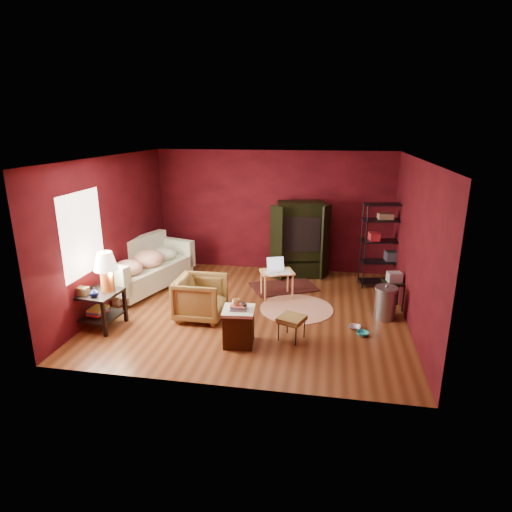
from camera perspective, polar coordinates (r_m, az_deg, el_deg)
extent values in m
cube|color=brown|center=(8.13, -0.25, -7.23)|extent=(5.50, 5.00, 0.02)
cube|color=white|center=(7.43, -0.27, 13.01)|extent=(5.50, 5.00, 0.02)
cube|color=#4E0B12|center=(10.08, 2.29, 5.98)|extent=(5.50, 0.02, 2.80)
cube|color=#4E0B12|center=(5.33, -5.08, -4.31)|extent=(5.50, 0.02, 2.80)
cube|color=#4E0B12|center=(8.58, -18.74, 3.11)|extent=(0.02, 5.00, 2.80)
cube|color=#4E0B12|center=(7.68, 20.45, 1.37)|extent=(0.02, 5.00, 2.80)
cube|color=white|center=(7.68, -22.17, 2.73)|extent=(0.02, 1.20, 1.40)
imported|color=white|center=(9.31, -14.84, -2.13)|extent=(1.27, 1.94, 0.74)
imported|color=black|center=(7.71, -7.38, -5.29)|extent=(0.77, 0.83, 0.84)
imported|color=#B0B2B7|center=(7.55, 13.05, -8.72)|extent=(0.22, 0.10, 0.21)
imported|color=teal|center=(7.36, 14.07, -9.52)|extent=(0.22, 0.10, 0.21)
imported|color=#0D1443|center=(7.52, -20.79, -4.56)|extent=(0.16, 0.17, 0.15)
imported|color=#E7CA71|center=(6.65, -2.69, -6.06)|extent=(0.13, 0.10, 0.12)
cube|color=black|center=(7.73, -20.33, -4.71)|extent=(0.73, 0.73, 0.04)
cube|color=black|center=(7.88, -20.02, -7.48)|extent=(0.69, 0.69, 0.03)
cube|color=black|center=(7.80, -23.18, -7.21)|extent=(0.06, 0.06, 0.62)
cube|color=black|center=(7.45, -19.57, -7.94)|extent=(0.06, 0.06, 0.62)
cube|color=black|center=(8.23, -20.59, -5.66)|extent=(0.06, 0.06, 0.62)
cube|color=black|center=(7.90, -17.07, -6.26)|extent=(0.06, 0.06, 0.62)
cylinder|color=#CF6625|center=(7.67, -19.20, -3.09)|extent=(0.24, 0.24, 0.38)
cone|color=#F2E5C6|center=(7.56, -19.45, -0.64)|extent=(0.44, 0.44, 0.31)
cube|color=olive|center=(7.68, -22.13, -4.35)|extent=(0.21, 0.15, 0.13)
cube|color=red|center=(7.90, -20.39, -7.09)|extent=(0.28, 0.34, 0.03)
cube|color=#327DCA|center=(7.87, -20.35, -6.84)|extent=(0.28, 0.34, 0.03)
cube|color=#E3CB4B|center=(7.85, -20.31, -6.59)|extent=(0.28, 0.34, 0.03)
cube|color=white|center=(9.33, -14.23, -2.46)|extent=(1.43, 2.22, 0.43)
cube|color=white|center=(9.48, -16.09, -0.42)|extent=(0.79, 2.03, 0.87)
cube|color=white|center=(8.55, -18.85, -2.95)|extent=(0.89, 0.44, 0.60)
cube|color=white|center=(10.01, -10.49, 0.56)|extent=(0.89, 0.44, 0.60)
ellipsoid|color=#E35220|center=(8.77, -16.66, -1.51)|extent=(0.70, 0.70, 0.30)
ellipsoid|color=#E35220|center=(9.18, -14.14, -0.34)|extent=(0.79, 0.79, 0.35)
ellipsoid|color=white|center=(9.58, -12.02, 0.27)|extent=(0.65, 0.65, 0.28)
cube|color=#3C240E|center=(6.83, -2.31, -9.58)|extent=(0.50, 0.50, 0.55)
cube|color=white|center=(6.70, -2.34, -7.29)|extent=(0.54, 0.54, 0.05)
cube|color=beige|center=(6.69, -2.35, -7.00)|extent=(0.28, 0.23, 0.02)
cube|color=#4669A3|center=(6.68, -2.35, -6.83)|extent=(0.29, 0.24, 0.02)
cube|color=#BB5446|center=(6.67, -2.35, -6.65)|extent=(0.25, 0.19, 0.02)
cube|color=black|center=(6.68, -1.63, -6.40)|extent=(0.12, 0.17, 0.02)
cube|color=black|center=(6.96, 4.79, -8.35)|extent=(0.50, 0.50, 0.08)
cube|color=black|center=(6.98, 4.78, -8.71)|extent=(0.45, 0.45, 0.02)
cylinder|color=black|center=(6.98, 3.02, -10.02)|extent=(0.03, 0.03, 0.32)
cylinder|color=black|center=(6.86, 5.33, -10.60)|extent=(0.03, 0.03, 0.32)
cylinder|color=black|center=(7.23, 4.21, -9.05)|extent=(0.03, 0.03, 0.32)
cylinder|color=black|center=(7.11, 6.45, -9.59)|extent=(0.03, 0.03, 0.32)
cylinder|color=beige|center=(8.20, 5.41, -6.97)|extent=(1.84, 1.84, 0.01)
cube|color=#541B16|center=(9.21, 3.71, -4.10)|extent=(1.58, 1.38, 0.01)
cube|color=#FFBE74|center=(8.52, 2.82, -2.15)|extent=(0.76, 0.65, 0.03)
cylinder|color=#FFBE74|center=(8.39, 1.22, -4.39)|extent=(0.05, 0.05, 0.53)
cylinder|color=#FFBE74|center=(8.52, 4.89, -4.12)|extent=(0.05, 0.05, 0.53)
cylinder|color=#FFBE74|center=(8.73, 0.74, -3.53)|extent=(0.05, 0.05, 0.53)
cylinder|color=#FFBE74|center=(8.85, 4.27, -3.29)|extent=(0.05, 0.05, 0.53)
cube|color=white|center=(8.55, 2.77, -1.92)|extent=(0.40, 0.34, 0.02)
cube|color=silver|center=(8.62, 2.60, -0.92)|extent=(0.35, 0.19, 0.23)
cube|color=white|center=(8.39, 2.13, -2.32)|extent=(0.36, 0.39, 0.00)
cube|color=white|center=(8.46, 3.95, -2.18)|extent=(0.28, 0.36, 0.00)
cube|color=black|center=(9.70, 5.83, 2.20)|extent=(1.09, 0.75, 1.72)
cube|color=black|center=(9.57, 5.94, 3.11)|extent=(0.89, 0.58, 0.77)
cube|color=black|center=(9.40, 2.76, 1.77)|extent=(0.33, 0.31, 1.63)
cube|color=black|center=(9.56, 9.27, 1.83)|extent=(0.20, 0.39, 1.63)
cube|color=#292B2D|center=(9.64, 5.88, 2.65)|extent=(0.65, 0.57, 0.47)
cube|color=black|center=(9.42, 6.08, 2.30)|extent=(0.44, 0.11, 0.36)
cube|color=black|center=(9.79, 5.78, -0.44)|extent=(0.90, 0.62, 0.05)
cylinder|color=black|center=(9.14, 14.35, 1.05)|extent=(0.03, 0.03, 1.80)
cylinder|color=black|center=(9.39, 19.31, 1.03)|extent=(0.03, 0.03, 1.80)
cylinder|color=black|center=(9.48, 13.82, 1.65)|extent=(0.03, 0.03, 1.80)
cylinder|color=black|center=(9.71, 18.63, 1.61)|extent=(0.03, 0.03, 1.80)
cube|color=black|center=(9.66, 16.16, -3.22)|extent=(0.93, 0.53, 0.02)
cube|color=black|center=(9.52, 16.38, -0.68)|extent=(0.93, 0.53, 0.02)
cube|color=black|center=(9.39, 16.60, 1.93)|extent=(0.93, 0.53, 0.02)
cube|color=black|center=(9.29, 16.84, 4.60)|extent=(0.93, 0.53, 0.02)
cube|color=black|center=(9.23, 17.01, 6.60)|extent=(0.93, 0.53, 0.02)
cube|color=maroon|center=(9.31, 15.48, 2.53)|extent=(0.24, 0.28, 0.16)
cube|color=#343542|center=(9.54, 17.59, 0.01)|extent=(0.29, 0.29, 0.20)
cube|color=#84664F|center=(9.28, 16.88, 5.08)|extent=(0.33, 0.25, 0.12)
cube|color=black|center=(8.40, 17.90, -3.37)|extent=(0.43, 0.43, 0.04)
cube|color=black|center=(8.31, 17.10, -5.46)|extent=(0.04, 0.04, 0.52)
cube|color=black|center=(8.41, 19.07, -5.36)|extent=(0.04, 0.04, 0.52)
cube|color=black|center=(8.57, 16.44, -4.68)|extent=(0.04, 0.04, 0.52)
cube|color=black|center=(8.68, 18.36, -4.61)|extent=(0.04, 0.04, 0.52)
cube|color=#B7B6BB|center=(8.36, 17.97, -2.67)|extent=(0.29, 0.25, 0.18)
cylinder|color=#929699|center=(8.02, 16.84, -6.12)|extent=(0.47, 0.47, 0.56)
cylinder|color=#929699|center=(7.91, 17.02, -4.14)|extent=(0.52, 0.52, 0.04)
sphere|color=#929699|center=(7.90, 17.04, -3.89)|extent=(0.07, 0.07, 0.06)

